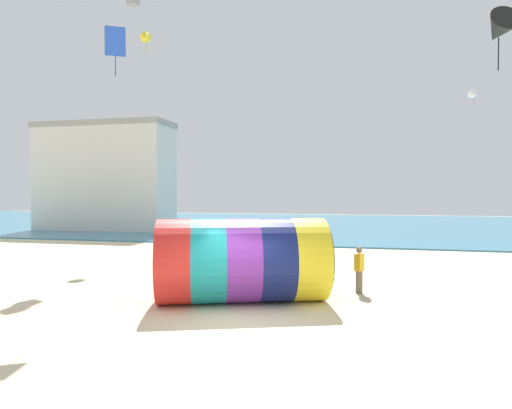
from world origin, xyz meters
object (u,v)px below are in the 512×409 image
(kite_white_delta, at_px, (475,95))
(kite_yellow_delta, at_px, (146,38))
(kite_black_delta, at_px, (499,29))
(giant_inflatable_tube, at_px, (243,260))
(kite_handler, at_px, (359,270))
(kite_blue_diamond, at_px, (115,42))

(kite_white_delta, height_order, kite_yellow_delta, kite_yellow_delta)
(kite_white_delta, relative_size, kite_yellow_delta, 0.81)
(kite_white_delta, xyz_separation_m, kite_black_delta, (-2.56, -14.57, -1.08))
(giant_inflatable_tube, distance_m, kite_yellow_delta, 19.97)
(kite_handler, bearing_deg, kite_white_delta, 62.67)
(kite_handler, relative_size, kite_blue_diamond, 0.91)
(kite_blue_diamond, bearing_deg, kite_white_delta, 42.49)
(kite_handler, height_order, kite_blue_diamond, kite_blue_diamond)
(kite_white_delta, bearing_deg, kite_blue_diamond, -137.51)
(giant_inflatable_tube, bearing_deg, kite_yellow_delta, 127.49)
(kite_handler, relative_size, kite_white_delta, 1.42)
(giant_inflatable_tube, height_order, kite_yellow_delta, kite_yellow_delta)
(kite_white_delta, bearing_deg, kite_handler, -117.33)
(giant_inflatable_tube, relative_size, kite_white_delta, 5.25)
(kite_yellow_delta, relative_size, kite_black_delta, 0.82)
(kite_white_delta, distance_m, kite_black_delta, 14.83)
(kite_handler, xyz_separation_m, kite_black_delta, (3.73, -2.40, 7.22))
(kite_white_delta, height_order, kite_blue_diamond, kite_white_delta)
(kite_blue_diamond, bearing_deg, kite_yellow_delta, 111.94)
(kite_blue_diamond, bearing_deg, kite_black_delta, -4.52)
(kite_black_delta, bearing_deg, kite_yellow_delta, 142.90)
(kite_yellow_delta, xyz_separation_m, kite_blue_diamond, (4.82, -11.97, -4.42))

